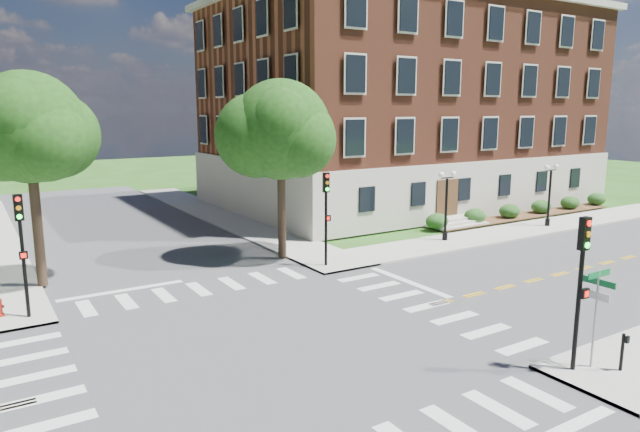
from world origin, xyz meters
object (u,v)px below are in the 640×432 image
twin_lamp_west (446,201)px  traffic_signal_ne (326,207)px  traffic_signal_se (581,274)px  push_button_post (623,350)px  twin_lamp_east (550,191)px  street_sign_pole (597,300)px  traffic_signal_nw (22,240)px

twin_lamp_west → traffic_signal_ne: bearing=-174.1°
traffic_signal_se → push_button_post: size_ratio=4.00×
twin_lamp_east → street_sign_pole: (-17.76, -14.73, -0.21)m
street_sign_pole → push_button_post: (0.51, -0.67, -1.51)m
traffic_signal_ne → street_sign_pole: traffic_signal_ne is taller
traffic_signal_se → traffic_signal_ne: size_ratio=1.00×
traffic_signal_ne → twin_lamp_west: (9.30, 0.96, -0.66)m
traffic_signal_nw → street_sign_pole: 20.27m
traffic_signal_se → twin_lamp_east: (18.41, 14.56, -0.66)m
traffic_signal_se → push_button_post: (1.17, -0.84, -2.39)m
twin_lamp_east → push_button_post: size_ratio=3.53×
traffic_signal_se → traffic_signal_nw: bearing=134.6°
traffic_signal_ne → street_sign_pole: 14.35m
traffic_signal_ne → push_button_post: size_ratio=4.00×
traffic_signal_nw → street_sign_pole: size_ratio=1.55×
street_sign_pole → traffic_signal_nw: bearing=135.6°
traffic_signal_se → twin_lamp_west: (9.28, 15.11, -0.66)m
street_sign_pole → push_button_post: bearing=-52.6°
traffic_signal_se → push_button_post: traffic_signal_se is taller
traffic_signal_ne → traffic_signal_nw: (-13.78, -0.13, 0.00)m
traffic_signal_ne → twin_lamp_west: 9.38m
twin_lamp_west → twin_lamp_east: 9.15m
traffic_signal_ne → twin_lamp_east: (18.44, 0.42, -0.66)m
traffic_signal_nw → twin_lamp_east: bearing=1.0°
traffic_signal_se → twin_lamp_east: bearing=38.3°
twin_lamp_east → push_button_post: twin_lamp_east is taller
traffic_signal_se → street_sign_pole: 1.11m
traffic_signal_se → traffic_signal_ne: (-0.03, 14.14, 0.00)m
traffic_signal_se → twin_lamp_west: bearing=58.4°
traffic_signal_nw → twin_lamp_west: size_ratio=1.13×
traffic_signal_ne → twin_lamp_west: size_ratio=1.13×
push_button_post → street_sign_pole: bearing=127.4°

